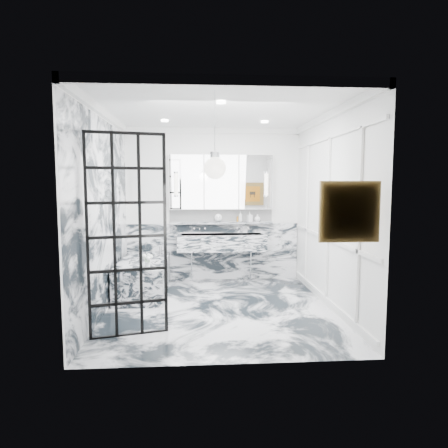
{
  "coord_description": "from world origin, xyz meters",
  "views": [
    {
      "loc": [
        -0.32,
        -5.6,
        1.79
      ],
      "look_at": [
        0.11,
        0.5,
        1.17
      ],
      "focal_mm": 32.0,
      "sensor_mm": 36.0,
      "label": 1
    }
  ],
  "objects": [
    {
      "name": "wall_right",
      "position": [
        1.6,
        0.0,
        1.4
      ],
      "size": [
        0.0,
        3.6,
        3.6
      ],
      "primitive_type": "plane",
      "rotation": [
        1.57,
        0.0,
        -1.57
      ],
      "color": "white",
      "rests_on": "floor"
    },
    {
      "name": "marble_clad_left",
      "position": [
        -1.59,
        0.0,
        1.34
      ],
      "size": [
        0.02,
        3.56,
        2.68
      ],
      "primitive_type": "cube",
      "color": "silver",
      "rests_on": "floor"
    },
    {
      "name": "flower_vase",
      "position": [
        -1.01,
        0.09,
        0.61
      ],
      "size": [
        0.08,
        0.08,
        0.12
      ],
      "primitive_type": "cylinder",
      "color": "silver",
      "rests_on": "bathtub"
    },
    {
      "name": "face_pot",
      "position": [
        0.09,
        1.71,
        1.17
      ],
      "size": [
        0.15,
        0.15,
        0.15
      ],
      "primitive_type": "sphere",
      "color": "white",
      "rests_on": "ledge"
    },
    {
      "name": "floor",
      "position": [
        0.0,
        0.0,
        0.0
      ],
      "size": [
        3.6,
        3.6,
        0.0
      ],
      "primitive_type": "plane",
      "color": "silver",
      "rests_on": "ground"
    },
    {
      "name": "artwork",
      "position": [
        1.2,
        -1.76,
        1.52
      ],
      "size": [
        0.51,
        0.05,
        0.51
      ],
      "primitive_type": "cube",
      "color": "#BF7613",
      "rests_on": "wall_front"
    },
    {
      "name": "crittall_door",
      "position": [
        -1.11,
        -0.95,
        1.18
      ],
      "size": [
        0.86,
        0.25,
        2.36
      ],
      "primitive_type": null,
      "rotation": [
        0.0,
        0.0,
        0.24
      ],
      "color": "black",
      "rests_on": "floor"
    },
    {
      "name": "sconce_left",
      "position": [
        -0.67,
        1.63,
        1.78
      ],
      "size": [
        0.07,
        0.07,
        0.4
      ],
      "primitive_type": "cylinder",
      "color": "white",
      "rests_on": "mirror_cabinet"
    },
    {
      "name": "sconce_right",
      "position": [
        0.97,
        1.63,
        1.78
      ],
      "size": [
        0.07,
        0.07,
        0.4
      ],
      "primitive_type": "cylinder",
      "color": "white",
      "rests_on": "mirror_cabinet"
    },
    {
      "name": "panel_molding",
      "position": [
        1.58,
        0.0,
        1.3
      ],
      "size": [
        0.03,
        3.4,
        2.3
      ],
      "primitive_type": "cube",
      "color": "white",
      "rests_on": "floor"
    },
    {
      "name": "wall_front",
      "position": [
        0.0,
        -1.8,
        1.4
      ],
      "size": [
        3.6,
        0.0,
        3.6
      ],
      "primitive_type": "plane",
      "rotation": [
        -1.57,
        0.0,
        0.0
      ],
      "color": "white",
      "rests_on": "floor"
    },
    {
      "name": "soap_bottle_a",
      "position": [
        0.51,
        1.71,
        1.18
      ],
      "size": [
        0.09,
        0.09,
        0.19
      ],
      "primitive_type": "imported",
      "rotation": [
        0.0,
        0.0,
        -0.24
      ],
      "color": "#8C5919",
      "rests_on": "ledge"
    },
    {
      "name": "ledge",
      "position": [
        0.15,
        1.72,
        1.07
      ],
      "size": [
        1.9,
        0.14,
        0.04
      ],
      "primitive_type": "cube",
      "color": "silver",
      "rests_on": "wall_back"
    },
    {
      "name": "amber_bottle",
      "position": [
        0.45,
        1.71,
        1.14
      ],
      "size": [
        0.04,
        0.04,
        0.1
      ],
      "primitive_type": "cylinder",
      "color": "#8C5919",
      "rests_on": "ledge"
    },
    {
      "name": "mirror_cabinet",
      "position": [
        0.15,
        1.73,
        1.82
      ],
      "size": [
        1.9,
        0.16,
        1.0
      ],
      "primitive_type": "cube",
      "color": "white",
      "rests_on": "wall_back"
    },
    {
      "name": "trough_sink",
      "position": [
        0.15,
        1.55,
        0.73
      ],
      "size": [
        1.6,
        0.45,
        0.3
      ],
      "primitive_type": "cube",
      "color": "silver",
      "rests_on": "wall_back"
    },
    {
      "name": "bathtub",
      "position": [
        -1.18,
        0.9,
        0.28
      ],
      "size": [
        0.75,
        1.65,
        0.55
      ],
      "primitive_type": "cube",
      "color": "silver",
      "rests_on": "floor"
    },
    {
      "name": "soap_bottle_c",
      "position": [
        0.82,
        1.71,
        1.16
      ],
      "size": [
        0.13,
        0.13,
        0.14
      ],
      "primitive_type": "imported",
      "rotation": [
        0.0,
        0.0,
        -0.21
      ],
      "color": "silver",
      "rests_on": "ledge"
    },
    {
      "name": "wall_left",
      "position": [
        -1.6,
        0.0,
        1.4
      ],
      "size": [
        0.0,
        3.6,
        3.6
      ],
      "primitive_type": "plane",
      "rotation": [
        1.57,
        0.0,
        1.57
      ],
      "color": "white",
      "rests_on": "floor"
    },
    {
      "name": "wall_back",
      "position": [
        0.0,
        1.8,
        1.4
      ],
      "size": [
        3.6,
        0.0,
        3.6
      ],
      "primitive_type": "plane",
      "rotation": [
        1.57,
        0.0,
        0.0
      ],
      "color": "white",
      "rests_on": "floor"
    },
    {
      "name": "pendant_light",
      "position": [
        -0.11,
        -1.37,
        1.95
      ],
      "size": [
        0.23,
        0.23,
        0.23
      ],
      "primitive_type": "sphere",
      "color": "white",
      "rests_on": "ceiling"
    },
    {
      "name": "ceiling",
      "position": [
        0.0,
        0.0,
        2.8
      ],
      "size": [
        3.6,
        3.6,
        0.0
      ],
      "primitive_type": "plane",
      "rotation": [
        3.14,
        0.0,
        0.0
      ],
      "color": "white",
      "rests_on": "wall_back"
    },
    {
      "name": "marble_clad_back",
      "position": [
        0.0,
        1.78,
        0.53
      ],
      "size": [
        3.18,
        0.05,
        1.05
      ],
      "primitive_type": "cube",
      "color": "silver",
      "rests_on": "floor"
    },
    {
      "name": "soap_bottle_b",
      "position": [
        0.68,
        1.71,
        1.18
      ],
      "size": [
        0.11,
        0.11,
        0.19
      ],
      "primitive_type": "imported",
      "rotation": [
        0.0,
        0.0,
        0.31
      ],
      "color": "#4C4C51",
      "rests_on": "ledge"
    },
    {
      "name": "subway_tile",
      "position": [
        0.15,
        1.78,
        1.21
      ],
      "size": [
        1.9,
        0.03,
        0.23
      ],
      "primitive_type": "cube",
      "color": "white",
      "rests_on": "wall_back"
    }
  ]
}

